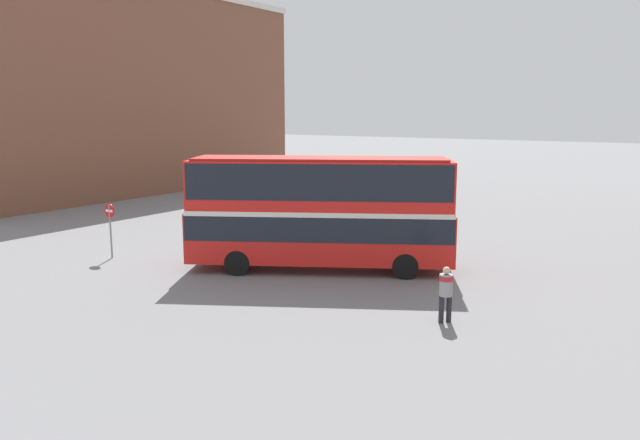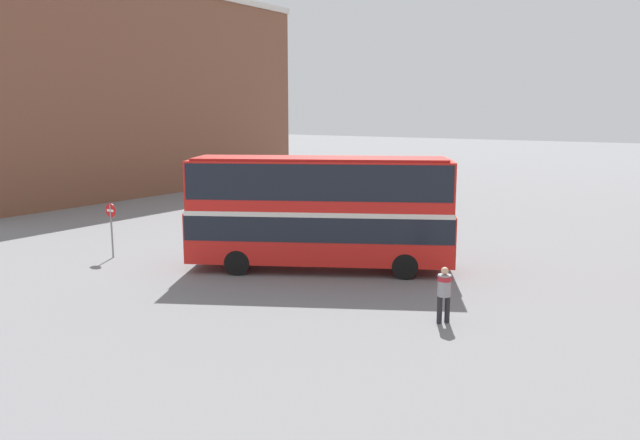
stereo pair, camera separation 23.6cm
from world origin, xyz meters
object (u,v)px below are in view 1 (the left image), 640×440
parked_car_kerb_near (299,193)px  parked_car_kerb_far (302,207)px  double_decker_bus (320,206)px  pedestrian_foreground (446,289)px  no_entry_sign (110,222)px

parked_car_kerb_near → parked_car_kerb_far: bearing=117.3°
double_decker_bus → parked_car_kerb_far: double_decker_bus is taller
double_decker_bus → parked_car_kerb_near: bearing=99.3°
pedestrian_foreground → double_decker_bus: bearing=12.4°
pedestrian_foreground → parked_car_kerb_far: size_ratio=0.42×
parked_car_kerb_near → parked_car_kerb_far: 6.16m
parked_car_kerb_near → double_decker_bus: bearing=118.5°
parked_car_kerb_far → no_entry_sign: (-1.52, -12.83, 0.85)m
parked_car_kerb_near → no_entry_sign: no_entry_sign is taller
double_decker_bus → pedestrian_foreground: double_decker_bus is taller
pedestrian_foreground → no_entry_sign: size_ratio=0.72×
parked_car_kerb_near → parked_car_kerb_far: (3.64, -4.97, -0.00)m
parked_car_kerb_far → double_decker_bus: bearing=130.4°
parked_car_kerb_near → no_entry_sign: 17.94m
parked_car_kerb_near → no_entry_sign: bearing=87.8°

